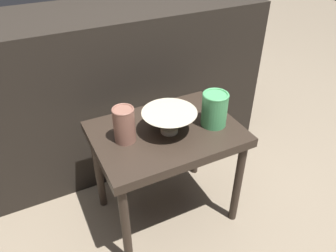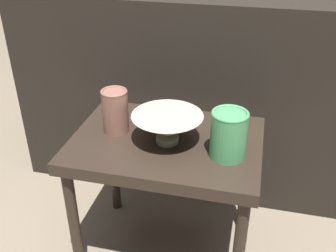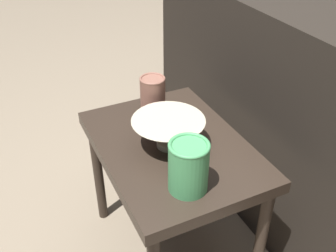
% 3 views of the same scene
% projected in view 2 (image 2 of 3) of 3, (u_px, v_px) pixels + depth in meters
% --- Properties ---
extents(ground_plane, '(8.00, 8.00, 0.00)m').
position_uv_depth(ground_plane, '(167.00, 248.00, 1.49)').
color(ground_plane, '#7F705B').
extents(table, '(0.60, 0.43, 0.49)m').
position_uv_depth(table, '(166.00, 156.00, 1.28)').
color(table, '#2D231C').
rests_on(table, ground_plane).
extents(couch_backdrop, '(1.49, 0.50, 0.84)m').
position_uv_depth(couch_backdrop, '(197.00, 87.00, 1.76)').
color(couch_backdrop, black).
rests_on(couch_backdrop, ground_plane).
extents(bowl, '(0.22, 0.22, 0.09)m').
position_uv_depth(bowl, '(167.00, 126.00, 1.20)').
color(bowl, '#B2A88E').
rests_on(bowl, table).
extents(vase_textured_left, '(0.09, 0.09, 0.14)m').
position_uv_depth(vase_textured_left, '(115.00, 110.00, 1.25)').
color(vase_textured_left, brown).
rests_on(vase_textured_left, table).
extents(vase_colorful_right, '(0.11, 0.11, 0.15)m').
position_uv_depth(vase_colorful_right, '(229.00, 134.00, 1.13)').
color(vase_colorful_right, '#47995B').
rests_on(vase_colorful_right, table).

